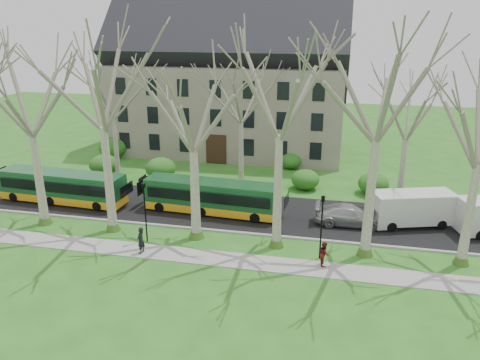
% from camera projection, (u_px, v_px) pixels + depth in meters
% --- Properties ---
extents(ground, '(120.00, 120.00, 0.00)m').
position_uv_depth(ground, '(233.00, 243.00, 32.65)').
color(ground, '#296A1E').
rests_on(ground, ground).
extents(sidewalk, '(70.00, 2.00, 0.06)m').
position_uv_depth(sidewalk, '(225.00, 259.00, 30.33)').
color(sidewalk, gray).
rests_on(sidewalk, ground).
extents(road, '(80.00, 8.00, 0.06)m').
position_uv_depth(road, '(249.00, 212.00, 37.72)').
color(road, black).
rests_on(road, ground).
extents(curb, '(80.00, 0.25, 0.14)m').
position_uv_depth(curb, '(238.00, 233.00, 34.01)').
color(curb, '#A5A39E').
rests_on(curb, ground).
extents(building, '(26.50, 12.20, 16.00)m').
position_uv_depth(building, '(229.00, 81.00, 53.38)').
color(building, gray).
rests_on(building, ground).
extents(tree_row_verge, '(49.00, 7.00, 14.00)m').
position_uv_depth(tree_row_verge, '(234.00, 145.00, 30.64)').
color(tree_row_verge, gray).
rests_on(tree_row_verge, ground).
extents(tree_row_far, '(33.00, 7.00, 12.00)m').
position_uv_depth(tree_row_far, '(246.00, 124.00, 41.12)').
color(tree_row_far, gray).
rests_on(tree_row_far, ground).
extents(lamp_row, '(36.22, 0.22, 4.30)m').
position_uv_depth(lamp_row, '(230.00, 214.00, 30.89)').
color(lamp_row, black).
rests_on(lamp_row, ground).
extents(hedges, '(30.60, 8.60, 2.00)m').
position_uv_depth(hedges, '(219.00, 166.00, 46.19)').
color(hedges, '#26611B').
rests_on(hedges, ground).
extents(bus_lead, '(11.04, 2.86, 2.73)m').
position_uv_depth(bus_lead, '(62.00, 187.00, 39.32)').
color(bus_lead, '#164E25').
rests_on(bus_lead, road).
extents(bus_follow, '(10.95, 2.91, 2.71)m').
position_uv_depth(bus_follow, '(212.00, 197.00, 37.17)').
color(bus_follow, '#164E25').
rests_on(bus_follow, road).
extents(sedan, '(5.27, 2.24, 1.52)m').
position_uv_depth(sedan, '(350.00, 215.00, 35.15)').
color(sedan, '#ADACB1').
rests_on(sedan, road).
extents(van_a, '(6.32, 3.84, 2.60)m').
position_uv_depth(van_a, '(412.00, 209.00, 34.88)').
color(van_a, silver).
rests_on(van_a, road).
extents(pedestrian_a, '(0.51, 0.71, 1.83)m').
position_uv_depth(pedestrian_a, '(141.00, 240.00, 30.85)').
color(pedestrian_a, black).
rests_on(pedestrian_a, sidewalk).
extents(pedestrian_b, '(0.71, 0.85, 1.57)m').
position_uv_depth(pedestrian_b, '(324.00, 254.00, 29.35)').
color(pedestrian_b, '#5D1517').
rests_on(pedestrian_b, sidewalk).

